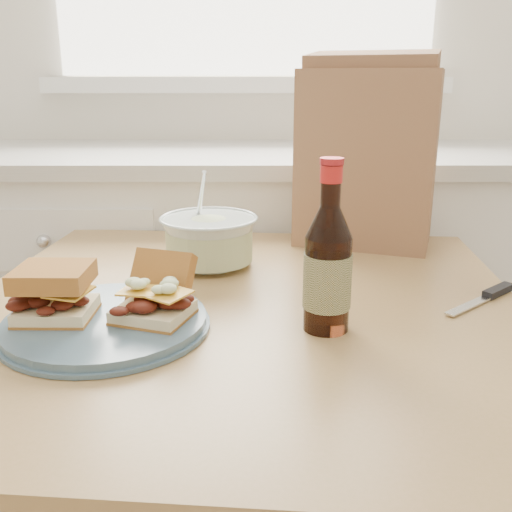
{
  "coord_description": "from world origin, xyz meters",
  "views": [
    {
      "loc": [
        0.03,
        0.01,
        1.14
      ],
      "look_at": [
        0.03,
        0.91,
        0.86
      ],
      "focal_mm": 40.0,
      "sensor_mm": 36.0,
      "label": 1
    }
  ],
  "objects_px": {
    "dining_table": "(243,366)",
    "paper_bag": "(367,159)",
    "coleslaw_bowl": "(209,242)",
    "plate": "(106,323)",
    "beer_bottle": "(328,268)"
  },
  "relations": [
    {
      "from": "dining_table",
      "to": "paper_bag",
      "type": "relative_size",
      "value": 2.66
    },
    {
      "from": "coleslaw_bowl",
      "to": "paper_bag",
      "type": "xyz_separation_m",
      "value": [
        0.34,
        0.18,
        0.14
      ]
    },
    {
      "from": "dining_table",
      "to": "plate",
      "type": "height_order",
      "value": "plate"
    },
    {
      "from": "dining_table",
      "to": "paper_bag",
      "type": "height_order",
      "value": "paper_bag"
    },
    {
      "from": "plate",
      "to": "beer_bottle",
      "type": "relative_size",
      "value": 1.18
    },
    {
      "from": "coleslaw_bowl",
      "to": "paper_bag",
      "type": "bearing_deg",
      "value": 27.97
    },
    {
      "from": "coleslaw_bowl",
      "to": "beer_bottle",
      "type": "xyz_separation_m",
      "value": [
        0.2,
        -0.3,
        0.05
      ]
    },
    {
      "from": "dining_table",
      "to": "beer_bottle",
      "type": "xyz_separation_m",
      "value": [
        0.13,
        -0.09,
        0.21
      ]
    },
    {
      "from": "beer_bottle",
      "to": "paper_bag",
      "type": "bearing_deg",
      "value": 56.59
    },
    {
      "from": "coleslaw_bowl",
      "to": "plate",
      "type": "bearing_deg",
      "value": -113.45
    },
    {
      "from": "dining_table",
      "to": "plate",
      "type": "relative_size",
      "value": 3.36
    },
    {
      "from": "beer_bottle",
      "to": "paper_bag",
      "type": "height_order",
      "value": "paper_bag"
    },
    {
      "from": "plate",
      "to": "beer_bottle",
      "type": "xyz_separation_m",
      "value": [
        0.33,
        0.0,
        0.09
      ]
    },
    {
      "from": "plate",
      "to": "paper_bag",
      "type": "distance_m",
      "value": 0.7
    },
    {
      "from": "beer_bottle",
      "to": "paper_bag",
      "type": "relative_size",
      "value": 0.67
    }
  ]
}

